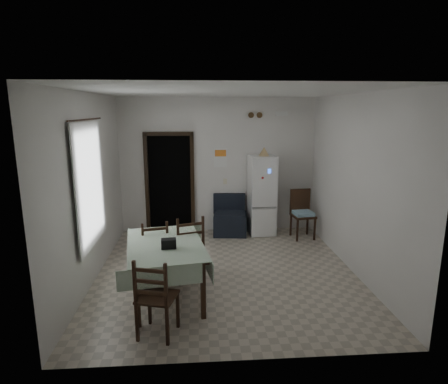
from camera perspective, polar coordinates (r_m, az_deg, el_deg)
ground at (r=6.36m, az=0.33°, el=-12.06°), size 4.50×4.50×0.00m
ceiling at (r=5.79m, az=0.37°, el=15.04°), size 4.20×4.50×0.02m
wall_back at (r=8.12m, az=-0.90°, el=4.06°), size 4.20×0.02×2.90m
wall_front at (r=3.74m, az=3.07°, el=-6.15°), size 4.20×0.02×2.90m
wall_left at (r=6.11m, az=-19.67°, el=0.50°), size 0.02×4.50×2.90m
wall_right at (r=6.42m, az=19.39°, el=1.07°), size 0.02×4.50×2.90m
doorway at (r=8.39m, az=-8.15°, el=1.51°), size 1.06×0.52×2.22m
window_recess at (r=5.92m, az=-20.71°, el=1.04°), size 0.10×1.20×1.60m
curtain at (r=5.89m, az=-19.69°, el=1.06°), size 0.02×1.45×1.85m
curtain_rod at (r=5.79m, az=-20.29°, el=10.32°), size 0.02×1.60×0.02m
calendar at (r=8.08m, az=-0.54°, el=5.24°), size 0.28×0.02×0.40m
calendar_image at (r=8.07m, az=-0.54°, el=5.94°), size 0.24×0.01×0.14m
light_switch at (r=8.17m, az=0.17°, el=1.63°), size 0.08×0.02×0.12m
vent_left at (r=8.08m, az=4.15°, el=11.61°), size 0.12×0.03×0.12m
vent_right at (r=8.11m, az=5.43°, el=11.59°), size 0.12×0.03×0.12m
emergency_light at (r=8.18m, az=8.78°, el=11.72°), size 0.25×0.07×0.09m
fridge at (r=8.02m, az=5.78°, el=-0.50°), size 0.59×0.59×1.69m
tan_cone at (r=7.86m, az=6.12°, el=6.16°), size 0.23×0.23×0.18m
navy_seat at (r=8.04m, az=0.95°, el=-3.55°), size 0.76×0.74×0.84m
corner_chair at (r=7.94m, az=11.97°, el=-3.39°), size 0.48×0.48×1.01m
dining_table at (r=5.48m, az=-8.80°, el=-11.75°), size 1.27×1.71×0.81m
black_bag at (r=5.13m, az=-8.43°, el=-7.78°), size 0.21×0.14×0.13m
dining_chair_far_left at (r=6.01m, az=-10.57°, el=-8.65°), size 0.51×0.51×0.99m
dining_chair_far_right at (r=5.96m, az=-5.57°, el=-8.31°), size 0.57×0.57×1.06m
dining_chair_near_head at (r=4.63m, az=-10.15°, el=-15.29°), size 0.53×0.53×1.00m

